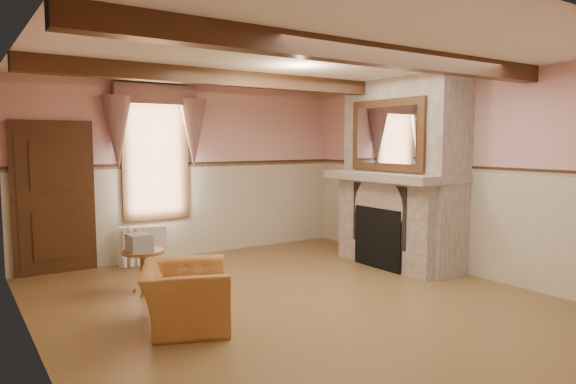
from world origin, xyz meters
TOP-DOWN VIEW (x-y plane):
  - floor at (0.00, 0.00)m, footprint 5.50×6.00m
  - ceiling at (0.00, 0.00)m, footprint 5.50×6.00m
  - wall_back at (0.00, 3.00)m, footprint 5.50×0.02m
  - wall_front at (0.00, -3.00)m, footprint 5.50×0.02m
  - wall_left at (-2.75, 0.00)m, footprint 0.02×6.00m
  - wall_right at (2.75, 0.00)m, footprint 0.02×6.00m
  - wainscot at (0.00, 0.00)m, footprint 5.50×6.00m
  - chair_rail at (0.00, 0.00)m, footprint 5.50×6.00m
  - firebox at (2.00, 0.60)m, footprint 0.20×0.95m
  - armchair at (-1.40, -0.12)m, footprint 1.15×1.21m
  - side_table at (-1.39, 1.23)m, footprint 0.65×0.65m
  - book_stack at (-1.43, 1.25)m, footprint 0.27×0.32m
  - radiator at (-0.92, 2.70)m, footprint 0.72×0.39m
  - bowl at (2.24, 0.47)m, footprint 0.32×0.32m
  - mantel_clock at (2.24, 1.29)m, footprint 0.14×0.24m
  - oil_lamp at (2.24, 0.93)m, footprint 0.11×0.11m
  - candle_red at (2.24, 0.09)m, footprint 0.06×0.06m
  - jar_yellow at (2.24, 0.13)m, footprint 0.06×0.06m
  - fireplace at (2.42, 0.60)m, footprint 0.85×2.00m
  - mantel at (2.24, 0.60)m, footprint 1.05×2.05m
  - overmantel_mirror at (2.06, 0.60)m, footprint 0.06×1.44m
  - door at (-2.10, 2.94)m, footprint 1.10×0.10m
  - window at (-0.60, 2.97)m, footprint 1.06×0.08m
  - window_drapes at (-0.60, 2.88)m, footprint 1.30×0.14m
  - ceiling_beam_front at (0.00, -1.20)m, footprint 5.50×0.18m
  - ceiling_beam_back at (0.00, 1.20)m, footprint 5.50×0.18m

SIDE VIEW (x-z plane):
  - floor at x=0.00m, z-range -0.01..0.01m
  - side_table at x=-1.39m, z-range 0.00..0.55m
  - radiator at x=-0.92m, z-range 0.00..0.60m
  - armchair at x=-1.40m, z-range 0.00..0.63m
  - firebox at x=2.00m, z-range 0.00..0.90m
  - book_stack at x=-1.43m, z-range 0.55..0.75m
  - wainscot at x=0.00m, z-range 0.00..1.50m
  - door at x=-2.10m, z-range 0.00..2.10m
  - mantel at x=2.24m, z-range 1.30..1.42m
  - wall_back at x=0.00m, z-range 0.00..2.80m
  - wall_front at x=0.00m, z-range 0.00..2.80m
  - wall_left at x=-2.75m, z-range 0.00..2.80m
  - wall_right at x=2.75m, z-range 0.00..2.80m
  - fireplace at x=2.42m, z-range 0.00..2.80m
  - bowl at x=2.24m, z-range 1.42..1.50m
  - jar_yellow at x=2.24m, z-range 1.42..1.54m
  - chair_rail at x=0.00m, z-range 1.46..1.54m
  - candle_red at x=2.24m, z-range 1.42..1.58m
  - mantel_clock at x=2.24m, z-range 1.42..1.62m
  - oil_lamp at x=2.24m, z-range 1.42..1.70m
  - window at x=-0.60m, z-range 0.64..2.66m
  - overmantel_mirror at x=2.06m, z-range 1.45..2.49m
  - window_drapes at x=-0.60m, z-range 1.55..2.95m
  - ceiling_beam_front at x=0.00m, z-range 2.60..2.80m
  - ceiling_beam_back at x=0.00m, z-range 2.60..2.80m
  - ceiling at x=0.00m, z-range 2.79..2.80m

